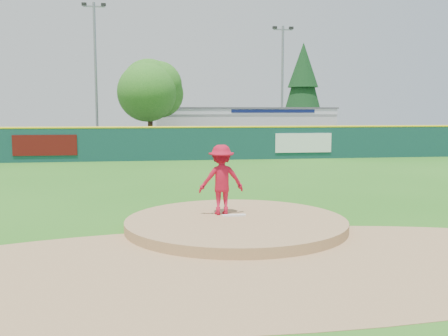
{
  "coord_description": "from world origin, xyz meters",
  "views": [
    {
      "loc": [
        -2.11,
        -12.04,
        2.88
      ],
      "look_at": [
        0.0,
        2.0,
        1.3
      ],
      "focal_mm": 40.0,
      "sensor_mm": 36.0,
      "label": 1
    }
  ],
  "objects": [
    {
      "name": "ground",
      "position": [
        0.0,
        0.0,
        0.0
      ],
      "size": [
        120.0,
        120.0,
        0.0
      ],
      "primitive_type": "plane",
      "color": "#286B19",
      "rests_on": "ground"
    },
    {
      "name": "pitchers_mound",
      "position": [
        0.0,
        0.0,
        0.0
      ],
      "size": [
        5.5,
        5.5,
        0.5
      ],
      "primitive_type": "cylinder",
      "color": "#9E774C",
      "rests_on": "ground"
    },
    {
      "name": "pitching_rubber",
      "position": [
        0.0,
        0.3,
        0.27
      ],
      "size": [
        0.6,
        0.15,
        0.04
      ],
      "primitive_type": "cube",
      "color": "white",
      "rests_on": "pitchers_mound"
    },
    {
      "name": "infield_dirt_arc",
      "position": [
        0.0,
        -3.0,
        0.01
      ],
      "size": [
        15.4,
        15.4,
        0.01
      ],
      "primitive_type": "cylinder",
      "color": "#9E774C",
      "rests_on": "ground"
    },
    {
      "name": "parking_lot",
      "position": [
        0.0,
        27.0,
        0.01
      ],
      "size": [
        44.0,
        16.0,
        0.02
      ],
      "primitive_type": "cube",
      "color": "#38383A",
      "rests_on": "ground"
    },
    {
      "name": "pitcher",
      "position": [
        -0.28,
        0.61,
        1.15
      ],
      "size": [
        1.21,
        0.75,
        1.81
      ],
      "primitive_type": "imported",
      "rotation": [
        0.0,
        0.0,
        3.21
      ],
      "color": "#B00F28",
      "rests_on": "pitchers_mound"
    },
    {
      "name": "van",
      "position": [
        1.16,
        23.33,
        0.76
      ],
      "size": [
        5.33,
        2.52,
        1.47
      ],
      "primitive_type": "imported",
      "rotation": [
        0.0,
        0.0,
        1.58
      ],
      "color": "silver",
      "rests_on": "parking_lot"
    },
    {
      "name": "pool_building_grp",
      "position": [
        6.0,
        31.99,
        1.66
      ],
      "size": [
        15.2,
        8.2,
        3.31
      ],
      "color": "silver",
      "rests_on": "ground"
    },
    {
      "name": "fence_banners",
      "position": [
        -0.33,
        17.92,
        1.0
      ],
      "size": [
        19.09,
        0.04,
        1.2
      ],
      "color": "#570E0C",
      "rests_on": "ground"
    },
    {
      "name": "playground_slide",
      "position": [
        -11.12,
        21.68,
        0.73
      ],
      "size": [
        0.93,
        2.62,
        1.44
      ],
      "color": "#1B2AE6",
      "rests_on": "ground"
    },
    {
      "name": "outfield_fence",
      "position": [
        0.0,
        18.0,
        1.09
      ],
      "size": [
        40.0,
        0.14,
        2.07
      ],
      "color": "#123B39",
      "rests_on": "ground"
    },
    {
      "name": "deciduous_tree",
      "position": [
        -2.0,
        25.0,
        4.55
      ],
      "size": [
        5.6,
        5.6,
        7.36
      ],
      "color": "#382314",
      "rests_on": "ground"
    },
    {
      "name": "conifer_tree",
      "position": [
        13.0,
        36.0,
        5.54
      ],
      "size": [
        4.4,
        4.4,
        9.5
      ],
      "color": "#382314",
      "rests_on": "ground"
    },
    {
      "name": "light_pole_left",
      "position": [
        -6.0,
        27.0,
        6.05
      ],
      "size": [
        1.75,
        0.25,
        11.0
      ],
      "color": "gray",
      "rests_on": "ground"
    },
    {
      "name": "light_pole_right",
      "position": [
        9.0,
        29.0,
        5.54
      ],
      "size": [
        1.75,
        0.25,
        10.0
      ],
      "color": "gray",
      "rests_on": "ground"
    }
  ]
}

